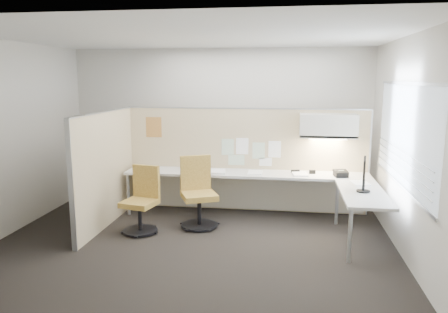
% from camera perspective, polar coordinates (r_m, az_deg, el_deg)
% --- Properties ---
extents(floor, '(5.50, 4.50, 0.01)m').
position_cam_1_polar(floor, '(6.29, -3.81, -10.94)').
color(floor, black).
rests_on(floor, ground).
extents(ceiling, '(5.50, 4.50, 0.01)m').
position_cam_1_polar(ceiling, '(5.89, -4.15, 15.45)').
color(ceiling, white).
rests_on(ceiling, wall_back).
extents(wall_back, '(5.50, 0.02, 2.80)m').
position_cam_1_polar(wall_back, '(8.13, -0.61, 4.12)').
color(wall_back, beige).
rests_on(wall_back, ground).
extents(wall_front, '(5.50, 0.02, 2.80)m').
position_cam_1_polar(wall_front, '(3.80, -11.17, -3.14)').
color(wall_front, beige).
rests_on(wall_front, ground).
extents(wall_left, '(0.02, 4.50, 2.80)m').
position_cam_1_polar(wall_left, '(7.05, -26.41, 2.10)').
color(wall_left, beige).
rests_on(wall_left, ground).
extents(wall_right, '(0.02, 4.50, 2.80)m').
position_cam_1_polar(wall_right, '(5.99, 22.69, 1.12)').
color(wall_right, beige).
rests_on(wall_right, ground).
extents(window_pane, '(0.01, 2.80, 1.30)m').
position_cam_1_polar(window_pane, '(5.96, 22.56, 2.55)').
color(window_pane, '#9EACB8').
rests_on(window_pane, wall_right).
extents(partition_back, '(4.10, 0.06, 1.75)m').
position_cam_1_polar(partition_back, '(7.50, 2.79, -0.46)').
color(partition_back, tan).
rests_on(partition_back, floor).
extents(partition_left, '(0.06, 2.20, 1.75)m').
position_cam_1_polar(partition_left, '(6.96, -15.20, -1.66)').
color(partition_left, tan).
rests_on(partition_left, floor).
extents(desk, '(4.00, 2.07, 0.73)m').
position_cam_1_polar(desk, '(7.07, 5.47, -3.43)').
color(desk, beige).
rests_on(desk, floor).
extents(overhead_bin, '(0.90, 0.36, 0.38)m').
position_cam_1_polar(overhead_bin, '(7.19, 13.46, 3.92)').
color(overhead_bin, beige).
rests_on(overhead_bin, partition_back).
extents(task_light_strip, '(0.60, 0.06, 0.02)m').
position_cam_1_polar(task_light_strip, '(7.22, 13.39, 2.27)').
color(task_light_strip, '#FFEABF').
rests_on(task_light_strip, overhead_bin).
extents(pinned_papers, '(1.01, 0.00, 0.47)m').
position_cam_1_polar(pinned_papers, '(7.43, 3.38, 0.67)').
color(pinned_papers, '#8CBF8C').
rests_on(pinned_papers, partition_back).
extents(poster, '(0.28, 0.00, 0.35)m').
position_cam_1_polar(poster, '(7.70, -9.16, 3.80)').
color(poster, orange).
rests_on(poster, partition_back).
extents(chair_left, '(0.54, 0.56, 0.97)m').
position_cam_1_polar(chair_left, '(6.62, -10.67, -5.85)').
color(chair_left, black).
rests_on(chair_left, floor).
extents(chair_right, '(0.66, 0.67, 1.07)m').
position_cam_1_polar(chair_right, '(6.75, -3.41, -4.97)').
color(chair_right, black).
rests_on(chair_right, floor).
extents(monitor, '(0.18, 0.44, 0.46)m').
position_cam_1_polar(monitor, '(6.21, 17.84, -2.03)').
color(monitor, black).
rests_on(monitor, desk).
extents(phone, '(0.24, 0.23, 0.12)m').
position_cam_1_polar(phone, '(7.11, 14.97, -2.16)').
color(phone, black).
rests_on(phone, desk).
extents(stapler, '(0.15, 0.08, 0.05)m').
position_cam_1_polar(stapler, '(7.26, 9.30, -1.92)').
color(stapler, black).
rests_on(stapler, desk).
extents(tape_dispenser, '(0.10, 0.07, 0.06)m').
position_cam_1_polar(tape_dispenser, '(7.24, 11.45, -1.97)').
color(tape_dispenser, black).
rests_on(tape_dispenser, desk).
extents(coat_hook, '(0.18, 0.49, 1.46)m').
position_cam_1_polar(coat_hook, '(6.24, -18.83, 1.75)').
color(coat_hook, silver).
rests_on(coat_hook, partition_left).
extents(paper_stack_0, '(0.26, 0.32, 0.04)m').
position_cam_1_polar(paper_stack_0, '(7.48, -9.65, -1.62)').
color(paper_stack_0, white).
rests_on(paper_stack_0, desk).
extents(paper_stack_1, '(0.24, 0.31, 0.02)m').
position_cam_1_polar(paper_stack_1, '(7.43, -4.73, -1.64)').
color(paper_stack_1, white).
rests_on(paper_stack_1, desk).
extents(paper_stack_2, '(0.27, 0.33, 0.04)m').
position_cam_1_polar(paper_stack_2, '(7.13, -0.75, -2.03)').
color(paper_stack_2, white).
rests_on(paper_stack_2, desk).
extents(paper_stack_3, '(0.23, 0.30, 0.02)m').
position_cam_1_polar(paper_stack_3, '(7.16, 4.10, -2.10)').
color(paper_stack_3, white).
rests_on(paper_stack_3, desk).
extents(paper_stack_4, '(0.27, 0.33, 0.02)m').
position_cam_1_polar(paper_stack_4, '(7.12, 9.88, -2.28)').
color(paper_stack_4, white).
rests_on(paper_stack_4, desk).
extents(paper_stack_5, '(0.28, 0.33, 0.02)m').
position_cam_1_polar(paper_stack_5, '(6.73, 17.36, -3.35)').
color(paper_stack_5, white).
rests_on(paper_stack_5, desk).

